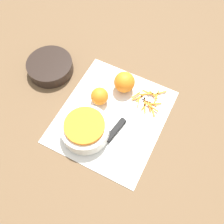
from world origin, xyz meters
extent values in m
plane|color=brown|center=(0.00, 0.00, 0.00)|extent=(4.00, 4.00, 0.00)
cube|color=silver|center=(0.00, 0.00, 0.00)|extent=(0.42, 0.37, 0.01)
cylinder|color=silver|center=(-0.10, 0.05, 0.03)|extent=(0.17, 0.17, 0.06)
cylinder|color=orange|center=(-0.10, 0.05, 0.07)|extent=(0.14, 0.14, 0.02)
cylinder|color=black|center=(0.08, 0.32, 0.02)|extent=(0.18, 0.18, 0.05)
cube|color=black|center=(-0.05, -0.04, 0.01)|extent=(0.11, 0.04, 0.02)
cube|color=silver|center=(0.08, -0.06, 0.01)|extent=(0.16, 0.05, 0.00)
sphere|color=orange|center=(0.13, 0.01, 0.05)|extent=(0.08, 0.08, 0.08)
sphere|color=orange|center=(0.04, 0.07, 0.04)|extent=(0.07, 0.07, 0.07)
cube|color=orange|center=(0.10, -0.09, 0.01)|extent=(0.05, 0.01, 0.00)
cube|color=orange|center=(0.12, -0.04, 0.01)|extent=(0.04, 0.02, 0.00)
cube|color=orange|center=(0.10, -0.12, 0.01)|extent=(0.02, 0.05, 0.00)
cube|color=orange|center=(0.15, -0.08, 0.01)|extent=(0.01, 0.05, 0.00)
cube|color=orange|center=(0.17, -0.12, 0.01)|extent=(0.04, 0.04, 0.00)
cube|color=orange|center=(0.14, -0.08, 0.01)|extent=(0.03, 0.05, 0.00)
cube|color=orange|center=(0.12, -0.13, 0.01)|extent=(0.03, 0.04, 0.00)
cube|color=orange|center=(0.15, -0.12, 0.01)|extent=(0.06, 0.01, 0.00)
cube|color=orange|center=(0.10, -0.11, 0.01)|extent=(0.04, 0.03, 0.00)
cube|color=orange|center=(0.09, -0.12, 0.01)|extent=(0.06, 0.05, 0.00)
cube|color=orange|center=(0.11, -0.05, 0.01)|extent=(0.04, 0.03, 0.00)
cube|color=orange|center=(0.12, -0.06, 0.01)|extent=(0.05, 0.02, 0.00)
cube|color=orange|center=(0.10, -0.09, 0.01)|extent=(0.07, 0.03, 0.00)
cube|color=orange|center=(0.10, -0.06, 0.01)|extent=(0.04, 0.02, 0.00)
cube|color=orange|center=(0.12, -0.10, 0.01)|extent=(0.01, 0.06, 0.00)
cube|color=orange|center=(0.15, -0.10, 0.01)|extent=(0.02, 0.04, 0.00)
camera|label=1|loc=(-0.40, -0.21, 0.87)|focal=42.00mm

